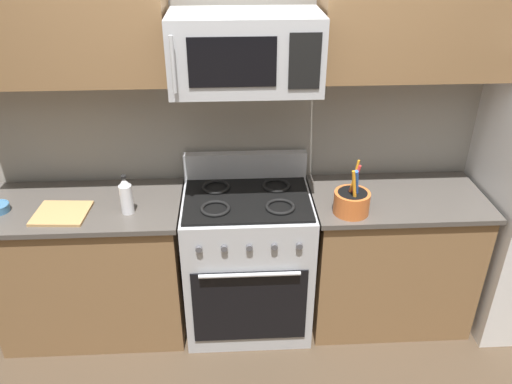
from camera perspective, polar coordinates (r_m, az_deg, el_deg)
wall_back at (r=3.15m, az=-1.33°, el=8.64°), size 8.00×0.10×2.60m
counter_left at (r=3.35m, az=-17.68°, el=-8.04°), size 1.13×0.60×0.91m
range_oven at (r=3.23m, az=-0.95°, el=-7.61°), size 0.76×0.64×1.09m
counter_right at (r=3.38m, az=14.63°, el=-7.12°), size 1.02×0.60×0.91m
microwave at (r=2.68m, az=-1.20°, el=15.39°), size 0.77×0.44×0.38m
upper_cabinets_left at (r=2.90m, az=-21.65°, el=17.80°), size 1.12×0.34×0.67m
upper_cabinets_right at (r=2.94m, az=17.63°, el=18.57°), size 1.01×0.34×0.67m
utensil_crock at (r=2.88m, az=10.64°, el=-1.02°), size 0.20×0.20×0.32m
cutting_board at (r=3.04m, az=-20.88°, el=-2.24°), size 0.31×0.28×0.02m
bottle_vinegar at (r=2.90m, az=-14.30°, el=-0.41°), size 0.07×0.07×0.23m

